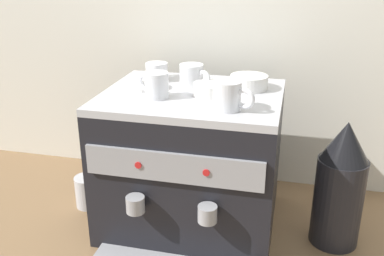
{
  "coord_description": "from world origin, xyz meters",
  "views": [
    {
      "loc": [
        0.31,
        -1.31,
        0.89
      ],
      "look_at": [
        0.0,
        0.0,
        0.35
      ],
      "focal_mm": 41.11,
      "sensor_mm": 36.0,
      "label": 1
    }
  ],
  "objects_px": {
    "ceramic_bowl_0": "(249,82)",
    "ceramic_bowl_2": "(210,90)",
    "ceramic_bowl_1": "(144,83)",
    "ceramic_cup_3": "(157,71)",
    "coffee_grinder": "(340,185)",
    "espresso_machine": "(192,161)",
    "milk_pitcher": "(88,191)",
    "ceramic_cup_0": "(229,96)",
    "ceramic_cup_2": "(193,76)",
    "ceramic_cup_1": "(156,85)"
  },
  "relations": [
    {
      "from": "espresso_machine",
      "to": "ceramic_bowl_1",
      "type": "distance_m",
      "value": 0.31
    },
    {
      "from": "ceramic_cup_0",
      "to": "ceramic_bowl_2",
      "type": "height_order",
      "value": "ceramic_cup_0"
    },
    {
      "from": "espresso_machine",
      "to": "ceramic_cup_2",
      "type": "bearing_deg",
      "value": 101.11
    },
    {
      "from": "espresso_machine",
      "to": "ceramic_bowl_0",
      "type": "bearing_deg",
      "value": 28.98
    },
    {
      "from": "ceramic_bowl_0",
      "to": "ceramic_bowl_1",
      "type": "xyz_separation_m",
      "value": [
        -0.34,
        -0.08,
        -0.0
      ]
    },
    {
      "from": "ceramic_cup_1",
      "to": "ceramic_cup_2",
      "type": "height_order",
      "value": "ceramic_cup_1"
    },
    {
      "from": "ceramic_cup_2",
      "to": "coffee_grinder",
      "type": "height_order",
      "value": "ceramic_cup_2"
    },
    {
      "from": "ceramic_cup_2",
      "to": "ceramic_cup_3",
      "type": "distance_m",
      "value": 0.16
    },
    {
      "from": "ceramic_cup_2",
      "to": "ceramic_bowl_0",
      "type": "height_order",
      "value": "ceramic_cup_2"
    },
    {
      "from": "milk_pitcher",
      "to": "ceramic_cup_2",
      "type": "bearing_deg",
      "value": 8.59
    },
    {
      "from": "ceramic_cup_2",
      "to": "ceramic_bowl_2",
      "type": "bearing_deg",
      "value": -44.56
    },
    {
      "from": "espresso_machine",
      "to": "ceramic_bowl_0",
      "type": "distance_m",
      "value": 0.33
    },
    {
      "from": "ceramic_cup_3",
      "to": "milk_pitcher",
      "type": "distance_m",
      "value": 0.52
    },
    {
      "from": "ceramic_cup_0",
      "to": "ceramic_bowl_2",
      "type": "relative_size",
      "value": 1.17
    },
    {
      "from": "ceramic_cup_2",
      "to": "ceramic_bowl_1",
      "type": "xyz_separation_m",
      "value": [
        -0.15,
        -0.05,
        -0.02
      ]
    },
    {
      "from": "ceramic_bowl_0",
      "to": "coffee_grinder",
      "type": "height_order",
      "value": "ceramic_bowl_0"
    },
    {
      "from": "ceramic_bowl_0",
      "to": "coffee_grinder",
      "type": "distance_m",
      "value": 0.44
    },
    {
      "from": "espresso_machine",
      "to": "milk_pitcher",
      "type": "xyz_separation_m",
      "value": [
        -0.4,
        0.0,
        -0.18
      ]
    },
    {
      "from": "ceramic_cup_3",
      "to": "milk_pitcher",
      "type": "height_order",
      "value": "ceramic_cup_3"
    },
    {
      "from": "ceramic_cup_2",
      "to": "ceramic_bowl_1",
      "type": "bearing_deg",
      "value": -162.39
    },
    {
      "from": "coffee_grinder",
      "to": "ceramic_cup_0",
      "type": "bearing_deg",
      "value": -160.85
    },
    {
      "from": "ceramic_cup_3",
      "to": "ceramic_bowl_0",
      "type": "xyz_separation_m",
      "value": [
        0.33,
        -0.03,
        -0.01
      ]
    },
    {
      "from": "ceramic_bowl_0",
      "to": "coffee_grinder",
      "type": "bearing_deg",
      "value": -18.27
    },
    {
      "from": "milk_pitcher",
      "to": "ceramic_bowl_0",
      "type": "bearing_deg",
      "value": 8.98
    },
    {
      "from": "ceramic_bowl_1",
      "to": "ceramic_bowl_2",
      "type": "distance_m",
      "value": 0.23
    },
    {
      "from": "milk_pitcher",
      "to": "ceramic_bowl_2",
      "type": "bearing_deg",
      "value": -1.56
    },
    {
      "from": "espresso_machine",
      "to": "ceramic_cup_1",
      "type": "height_order",
      "value": "ceramic_cup_1"
    },
    {
      "from": "ceramic_bowl_1",
      "to": "ceramic_bowl_2",
      "type": "height_order",
      "value": "same"
    },
    {
      "from": "ceramic_cup_3",
      "to": "ceramic_bowl_1",
      "type": "distance_m",
      "value": 0.11
    },
    {
      "from": "coffee_grinder",
      "to": "ceramic_bowl_0",
      "type": "bearing_deg",
      "value": 161.73
    },
    {
      "from": "espresso_machine",
      "to": "coffee_grinder",
      "type": "height_order",
      "value": "espresso_machine"
    },
    {
      "from": "ceramic_cup_1",
      "to": "ceramic_cup_3",
      "type": "distance_m",
      "value": 0.2
    },
    {
      "from": "ceramic_bowl_0",
      "to": "ceramic_cup_2",
      "type": "bearing_deg",
      "value": -170.21
    },
    {
      "from": "milk_pitcher",
      "to": "coffee_grinder",
      "type": "bearing_deg",
      "value": -0.85
    },
    {
      "from": "espresso_machine",
      "to": "ceramic_cup_0",
      "type": "relative_size",
      "value": 4.69
    },
    {
      "from": "ceramic_cup_1",
      "to": "ceramic_cup_3",
      "type": "bearing_deg",
      "value": 106.31
    },
    {
      "from": "ceramic_cup_2",
      "to": "ceramic_bowl_1",
      "type": "height_order",
      "value": "ceramic_cup_2"
    },
    {
      "from": "ceramic_cup_1",
      "to": "ceramic_bowl_1",
      "type": "xyz_separation_m",
      "value": [
        -0.07,
        0.08,
        -0.02
      ]
    },
    {
      "from": "espresso_machine",
      "to": "milk_pitcher",
      "type": "height_order",
      "value": "espresso_machine"
    },
    {
      "from": "ceramic_cup_1",
      "to": "ceramic_cup_3",
      "type": "height_order",
      "value": "ceramic_cup_1"
    },
    {
      "from": "ceramic_cup_2",
      "to": "coffee_grinder",
      "type": "relative_size",
      "value": 0.27
    },
    {
      "from": "ceramic_bowl_1",
      "to": "milk_pitcher",
      "type": "bearing_deg",
      "value": -177.5
    },
    {
      "from": "ceramic_cup_2",
      "to": "milk_pitcher",
      "type": "relative_size",
      "value": 0.96
    },
    {
      "from": "ceramic_cup_1",
      "to": "ceramic_bowl_1",
      "type": "bearing_deg",
      "value": 129.64
    },
    {
      "from": "ceramic_cup_3",
      "to": "coffee_grinder",
      "type": "distance_m",
      "value": 0.72
    },
    {
      "from": "ceramic_bowl_0",
      "to": "ceramic_bowl_1",
      "type": "height_order",
      "value": "ceramic_bowl_0"
    },
    {
      "from": "ceramic_cup_1",
      "to": "ceramic_bowl_2",
      "type": "relative_size",
      "value": 1.04
    },
    {
      "from": "ceramic_cup_0",
      "to": "ceramic_bowl_0",
      "type": "distance_m",
      "value": 0.23
    },
    {
      "from": "ceramic_bowl_0",
      "to": "ceramic_bowl_2",
      "type": "height_order",
      "value": "ceramic_bowl_0"
    },
    {
      "from": "coffee_grinder",
      "to": "milk_pitcher",
      "type": "bearing_deg",
      "value": 179.15
    }
  ]
}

